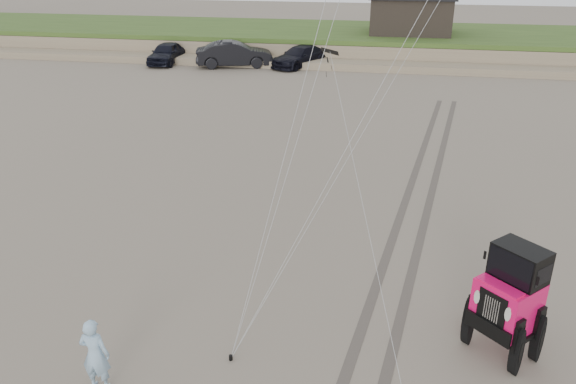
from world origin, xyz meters
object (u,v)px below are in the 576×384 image
(cabin, at_px, (411,13))
(truck_b, at_px, (234,54))
(truck_c, at_px, (300,57))
(jeep, at_px, (505,313))
(truck_a, at_px, (166,53))
(man, at_px, (95,354))

(cabin, xyz_separation_m, truck_b, (-12.25, -7.01, -2.34))
(truck_c, bearing_deg, truck_b, -138.72)
(truck_c, xyz_separation_m, jeep, (9.31, -29.74, 0.30))
(truck_b, bearing_deg, cabin, -76.35)
(cabin, relative_size, truck_b, 1.18)
(truck_a, distance_m, jeep, 34.79)
(truck_a, xyz_separation_m, truck_c, (9.83, 0.69, -0.04))
(cabin, distance_m, truck_c, 10.10)
(man, bearing_deg, cabin, -101.36)
(man, bearing_deg, truck_b, -81.29)
(truck_b, distance_m, man, 31.90)
(cabin, bearing_deg, truck_c, -141.65)
(truck_b, bearing_deg, jeep, -170.38)
(cabin, xyz_separation_m, truck_c, (-7.67, -6.07, -2.52))
(truck_a, xyz_separation_m, man, (11.17, -31.61, 0.05))
(truck_a, bearing_deg, truck_b, -4.27)
(truck_a, bearing_deg, man, -71.95)
(man, bearing_deg, jeep, -164.17)
(cabin, xyz_separation_m, jeep, (1.64, -35.80, -2.23))
(truck_b, bearing_deg, truck_a, 70.99)
(truck_c, distance_m, jeep, 31.16)
(truck_a, bearing_deg, jeep, -58.03)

